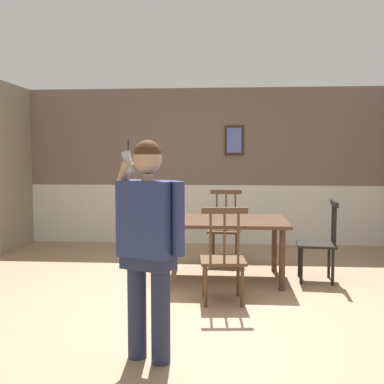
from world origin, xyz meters
TOP-DOWN VIEW (x-y plane):
  - ground_plane at (0.00, 0.00)m, footprint 7.24×7.24m
  - room_back_partition at (0.00, 3.23)m, footprint 6.58×0.17m
  - dining_table at (0.15, 0.88)m, footprint 1.52×1.11m
  - chair_near_window at (1.29, 0.87)m, footprint 0.49×0.49m
  - chair_by_doorway at (0.15, 1.82)m, footprint 0.49×0.49m
  - chair_at_table_head at (0.14, -0.06)m, footprint 0.49×0.49m
  - person_figure at (-0.38, -1.45)m, footprint 0.54×0.37m

SIDE VIEW (x-z plane):
  - ground_plane at x=0.00m, z-range 0.00..0.00m
  - chair_at_table_head at x=0.14m, z-range -0.03..0.97m
  - chair_near_window at x=1.29m, z-range -0.02..0.96m
  - chair_by_doorway at x=0.15m, z-range -0.02..0.99m
  - dining_table at x=0.15m, z-range 0.29..1.03m
  - person_figure at x=-0.38m, z-range 0.11..1.74m
  - room_back_partition at x=0.00m, z-range -0.05..2.60m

